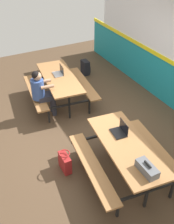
# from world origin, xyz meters

# --- Properties ---
(ground_plane) EXTENTS (10.00, 10.00, 0.02)m
(ground_plane) POSITION_xyz_m (0.00, 0.00, -0.01)
(ground_plane) COLOR #4C3826
(picnic_table_left) EXTENTS (1.96, 1.74, 0.74)m
(picnic_table_left) POSITION_xyz_m (-1.42, -0.10, 0.57)
(picnic_table_left) COLOR #9E6B3D
(picnic_table_left) RESTS_ON ground
(picnic_table_right) EXTENTS (1.96, 1.74, 0.74)m
(picnic_table_right) POSITION_xyz_m (1.42, -0.01, 0.57)
(picnic_table_right) COLOR #9E6B3D
(picnic_table_right) RESTS_ON ground
(student_nearer) EXTENTS (0.39, 0.54, 1.21)m
(student_nearer) POSITION_xyz_m (-1.07, -0.70, 0.71)
(student_nearer) COLOR #2D2D38
(student_nearer) RESTS_ON ground
(laptop_silver) EXTENTS (0.34, 0.25, 0.22)m
(laptop_silver) POSITION_xyz_m (-1.55, -0.04, 0.79)
(laptop_silver) COLOR silver
(laptop_silver) RESTS_ON picnic_table_left
(laptop_dark) EXTENTS (0.34, 0.25, 0.22)m
(laptop_dark) POSITION_xyz_m (1.10, 0.07, 0.79)
(laptop_dark) COLOR black
(laptop_dark) RESTS_ON picnic_table_right
(toolbox_grey) EXTENTS (0.40, 0.18, 0.18)m
(toolbox_grey) POSITION_xyz_m (2.08, -0.08, 0.81)
(toolbox_grey) COLOR #595B60
(toolbox_grey) RESTS_ON picnic_table_right
(backpack_dark) EXTENTS (0.30, 0.22, 0.44)m
(backpack_dark) POSITION_xyz_m (-2.54, 1.20, 0.22)
(backpack_dark) COLOR black
(backpack_dark) RESTS_ON ground
(tote_bag_bright) EXTENTS (0.34, 0.21, 0.43)m
(tote_bag_bright) POSITION_xyz_m (0.81, -0.94, 0.19)
(tote_bag_bright) COLOR maroon
(tote_bag_bright) RESTS_ON ground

